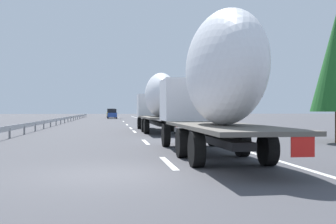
# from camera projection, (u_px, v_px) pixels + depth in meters

# --- Properties ---
(ground_plane) EXTENTS (260.00, 260.00, 0.00)m
(ground_plane) POSITION_uv_depth(u_px,v_px,m) (111.00, 124.00, 50.11)
(ground_plane) COLOR #424247
(lane_stripe_0) EXTENTS (3.20, 0.20, 0.01)m
(lane_stripe_0) POSITION_uv_depth(u_px,v_px,m) (168.00, 163.00, 12.74)
(lane_stripe_0) COLOR white
(lane_stripe_0) RESTS_ON ground_plane
(lane_stripe_1) EXTENTS (3.20, 0.20, 0.01)m
(lane_stripe_1) POSITION_uv_depth(u_px,v_px,m) (146.00, 142.00, 21.11)
(lane_stripe_1) COLOR white
(lane_stripe_1) RESTS_ON ground_plane
(lane_stripe_2) EXTENTS (3.20, 0.20, 0.01)m
(lane_stripe_2) POSITION_uv_depth(u_px,v_px,m) (134.00, 132.00, 31.30)
(lane_stripe_2) COLOR white
(lane_stripe_2) RESTS_ON ground_plane
(lane_stripe_3) EXTENTS (3.20, 0.20, 0.01)m
(lane_stripe_3) POSITION_uv_depth(u_px,v_px,m) (131.00, 128.00, 37.07)
(lane_stripe_3) COLOR white
(lane_stripe_3) RESTS_ON ground_plane
(lane_stripe_4) EXTENTS (3.20, 0.20, 0.01)m
(lane_stripe_4) POSITION_uv_depth(u_px,v_px,m) (127.00, 125.00, 45.89)
(lane_stripe_4) COLOR white
(lane_stripe_4) RESTS_ON ground_plane
(lane_stripe_5) EXTENTS (3.20, 0.20, 0.01)m
(lane_stripe_5) POSITION_uv_depth(u_px,v_px,m) (123.00, 121.00, 59.29)
(lane_stripe_5) COLOR white
(lane_stripe_5) RESTS_ON ground_plane
(lane_stripe_6) EXTENTS (3.20, 0.20, 0.01)m
(lane_stripe_6) POSITION_uv_depth(u_px,v_px,m) (121.00, 119.00, 75.18)
(lane_stripe_6) COLOR white
(lane_stripe_6) RESTS_ON ground_plane
(lane_stripe_7) EXTENTS (3.20, 0.20, 0.01)m
(lane_stripe_7) POSITION_uv_depth(u_px,v_px,m) (121.00, 119.00, 75.31)
(lane_stripe_7) COLOR white
(lane_stripe_7) RESTS_ON ground_plane
(lane_stripe_8) EXTENTS (3.20, 0.20, 0.01)m
(lane_stripe_8) POSITION_uv_depth(u_px,v_px,m) (119.00, 117.00, 95.68)
(lane_stripe_8) COLOR white
(lane_stripe_8) RESTS_ON ground_plane
(edge_line_right) EXTENTS (110.00, 0.20, 0.01)m
(edge_line_right) POSITION_uv_depth(u_px,v_px,m) (151.00, 122.00, 55.83)
(edge_line_right) COLOR white
(edge_line_right) RESTS_ON ground_plane
(truck_lead) EXTENTS (13.81, 2.55, 4.41)m
(truck_lead) POSITION_uv_depth(u_px,v_px,m) (158.00, 100.00, 30.91)
(truck_lead) COLOR silver
(truck_lead) RESTS_ON ground_plane
(truck_trailing) EXTENTS (12.08, 2.55, 4.88)m
(truck_trailing) POSITION_uv_depth(u_px,v_px,m) (214.00, 82.00, 14.15)
(truck_trailing) COLOR silver
(truck_trailing) RESTS_ON ground_plane
(car_blue_sedan) EXTENTS (4.58, 1.84, 1.91)m
(car_blue_sedan) POSITION_uv_depth(u_px,v_px,m) (112.00, 114.00, 78.54)
(car_blue_sedan) COLOR #28479E
(car_blue_sedan) RESTS_ON ground_plane
(car_yellow_coupe) EXTENTS (4.52, 1.89, 1.99)m
(car_yellow_coupe) POSITION_uv_depth(u_px,v_px,m) (111.00, 113.00, 88.82)
(car_yellow_coupe) COLOR gold
(car_yellow_coupe) RESTS_ON ground_plane
(road_sign) EXTENTS (0.10, 0.90, 3.21)m
(road_sign) POSITION_uv_depth(u_px,v_px,m) (161.00, 106.00, 54.43)
(road_sign) COLOR gray
(road_sign) RESTS_ON ground_plane
(tree_2) EXTENTS (2.86, 2.86, 6.98)m
(tree_2) POSITION_uv_depth(u_px,v_px,m) (166.00, 97.00, 85.82)
(tree_2) COLOR #472D19
(tree_2) RESTS_ON ground_plane
(tree_3) EXTENTS (3.09, 3.09, 5.57)m
(tree_3) POSITION_uv_depth(u_px,v_px,m) (166.00, 101.00, 85.80)
(tree_3) COLOR #472D19
(tree_3) RESTS_ON ground_plane
(guardrail_median) EXTENTS (94.00, 0.10, 0.76)m
(guardrail_median) POSITION_uv_depth(u_px,v_px,m) (65.00, 119.00, 52.23)
(guardrail_median) COLOR #9EA0A5
(guardrail_median) RESTS_ON ground_plane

